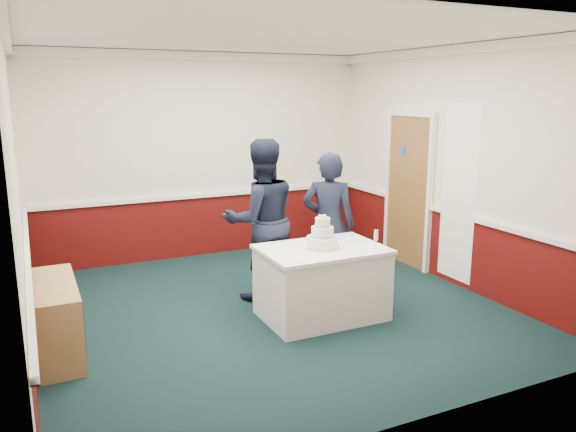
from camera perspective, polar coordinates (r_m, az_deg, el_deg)
name	(u,v)px	position (r m, az deg, el deg)	size (l,w,h in m)	color
ground	(272,309)	(6.51, -1.62, -9.45)	(5.00, 5.00, 0.00)	black
room_shell	(256,133)	(6.65, -3.23, 8.46)	(5.00, 5.00, 3.00)	silver
sideboard	(56,319)	(5.78, -22.48, -9.61)	(0.41, 1.20, 0.70)	tan
cake_table	(322,282)	(6.19, 3.45, -6.69)	(1.32, 0.92, 0.79)	white
wedding_cake	(322,238)	(6.04, 3.51, -2.22)	(0.35, 0.35, 0.36)	white
cake_knife	(329,252)	(5.89, 4.17, -3.71)	(0.01, 0.22, 0.01)	silver
champagne_flute	(376,236)	(6.06, 8.94, -2.04)	(0.05, 0.05, 0.21)	silver
person_man	(261,220)	(6.61, -2.73, -0.42)	(0.93, 0.72, 1.91)	black
person_woman	(328,224)	(6.77, 4.13, -0.85)	(0.64, 0.42, 1.75)	black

